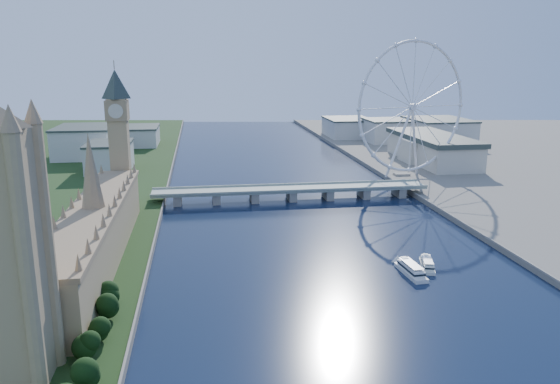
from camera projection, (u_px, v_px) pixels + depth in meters
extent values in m
cube|color=tan|center=(2.00, 263.00, 173.39)|extent=(22.00, 22.00, 86.00)
cube|color=tan|center=(96.00, 237.00, 291.78)|extent=(24.00, 200.00, 28.00)
cone|color=#937A59|center=(91.00, 171.00, 283.35)|extent=(12.00, 12.00, 40.00)
cube|color=tan|center=(120.00, 155.00, 389.57)|extent=(13.00, 13.00, 80.00)
cube|color=#937A59|center=(117.00, 110.00, 382.08)|extent=(15.00, 15.00, 14.00)
pyramid|color=#2D3833|center=(114.00, 69.00, 375.53)|extent=(20.02, 20.02, 20.00)
cube|color=gray|center=(291.00, 189.00, 436.96)|extent=(220.00, 22.00, 2.00)
cube|color=gray|center=(178.00, 199.00, 425.31)|extent=(6.00, 20.00, 7.50)
cube|color=gray|center=(216.00, 198.00, 429.56)|extent=(6.00, 20.00, 7.50)
cube|color=gray|center=(254.00, 196.00, 433.82)|extent=(6.00, 20.00, 7.50)
cube|color=gray|center=(291.00, 195.00, 438.07)|extent=(6.00, 20.00, 7.50)
cube|color=gray|center=(328.00, 194.00, 442.33)|extent=(6.00, 20.00, 7.50)
cube|color=gray|center=(363.00, 192.00, 446.58)|extent=(6.00, 20.00, 7.50)
cube|color=gray|center=(399.00, 191.00, 450.83)|extent=(6.00, 20.00, 7.50)
torus|color=silver|center=(412.00, 107.00, 492.95)|extent=(113.60, 39.12, 118.60)
cylinder|color=silver|center=(412.00, 107.00, 492.95)|extent=(7.25, 6.61, 6.00)
cube|color=gray|center=(401.00, 174.00, 517.12)|extent=(14.00, 10.00, 2.00)
cube|color=beige|center=(110.00, 157.00, 537.55)|extent=(40.00, 60.00, 26.00)
cube|color=beige|center=(85.00, 142.00, 617.74)|extent=(60.00, 80.00, 32.00)
cube|color=beige|center=(138.00, 136.00, 702.95)|extent=(50.00, 70.00, 22.00)
cube|color=beige|center=(389.00, 131.00, 729.81)|extent=(60.00, 60.00, 28.00)
cube|color=beige|center=(438.00, 132.00, 718.85)|extent=(70.00, 90.00, 30.00)
cube|color=beige|center=(348.00, 128.00, 782.31)|extent=(60.00, 80.00, 24.00)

